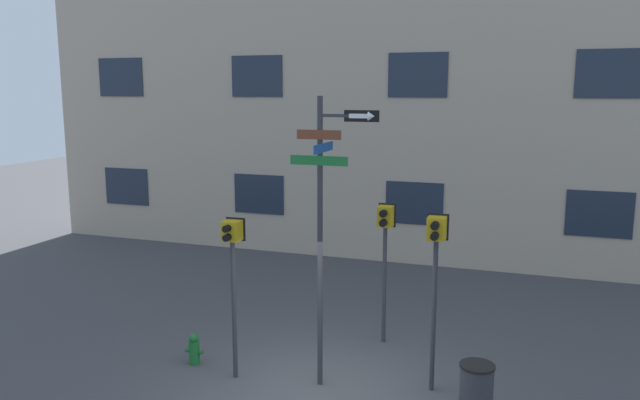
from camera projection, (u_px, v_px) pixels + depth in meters
ground_plane at (318, 396)px, 10.18m from camera, size 60.00×60.00×0.00m
building_facade at (422, 9)px, 16.95m from camera, size 24.00×0.64×14.22m
street_sign_pole at (324, 218)px, 10.09m from camera, size 1.45×0.91×4.85m
pedestrian_signal_left at (233, 258)px, 10.49m from camera, size 0.35×0.40×2.82m
pedestrian_signal_right at (436, 257)px, 10.01m from camera, size 0.35×0.40×2.98m
pedestrian_signal_across at (385, 236)px, 12.01m from camera, size 0.34×0.40×2.78m
fire_hydrant at (194, 349)px, 11.35m from camera, size 0.36×0.20×0.58m
trash_bin at (476, 392)px, 9.40m from camera, size 0.53×0.53×0.89m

